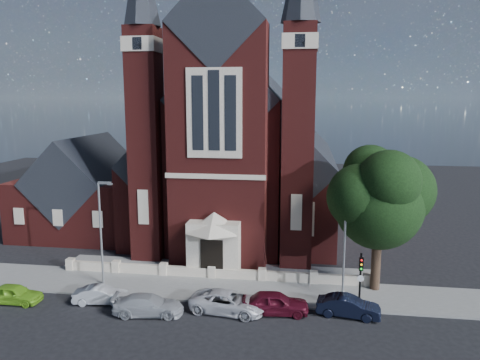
% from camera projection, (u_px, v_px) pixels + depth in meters
% --- Properties ---
extents(ground, '(120.00, 120.00, 0.00)m').
position_uv_depth(ground, '(230.00, 246.00, 45.52)').
color(ground, black).
rests_on(ground, ground).
extents(pavement_strip, '(60.00, 5.00, 0.12)m').
position_uv_depth(pavement_strip, '(207.00, 288.00, 35.28)').
color(pavement_strip, slate).
rests_on(pavement_strip, ground).
extents(forecourt_paving, '(26.00, 3.00, 0.14)m').
position_uv_depth(forecourt_paving, '(217.00, 269.00, 39.18)').
color(forecourt_paving, slate).
rests_on(forecourt_paving, ground).
extents(forecourt_wall, '(24.00, 0.40, 0.90)m').
position_uv_depth(forecourt_wall, '(212.00, 278.00, 37.23)').
color(forecourt_wall, '#B5A590').
rests_on(forecourt_wall, ground).
extents(church, '(20.01, 34.90, 29.20)m').
position_uv_depth(church, '(241.00, 153.00, 51.84)').
color(church, '#551916').
rests_on(church, ground).
extents(parish_hall, '(12.00, 12.20, 10.24)m').
position_uv_depth(parish_hall, '(87.00, 194.00, 50.01)').
color(parish_hall, '#551916').
rests_on(parish_hall, ground).
extents(street_tree, '(6.40, 6.60, 10.70)m').
position_uv_depth(street_tree, '(381.00, 200.00, 33.47)').
color(street_tree, black).
rests_on(street_tree, ground).
extents(street_lamp_left, '(1.16, 0.22, 8.09)m').
position_uv_depth(street_lamp_left, '(102.00, 227.00, 35.12)').
color(street_lamp_left, gray).
rests_on(street_lamp_left, ground).
extents(street_lamp_right, '(1.16, 0.22, 8.09)m').
position_uv_depth(street_lamp_right, '(346.00, 237.00, 32.57)').
color(street_lamp_right, gray).
rests_on(street_lamp_right, ground).
extents(traffic_signal, '(0.28, 0.42, 4.00)m').
position_uv_depth(traffic_signal, '(361.00, 274.00, 31.26)').
color(traffic_signal, black).
rests_on(traffic_signal, ground).
extents(car_lime_van, '(3.92, 1.59, 1.33)m').
position_uv_depth(car_lime_van, '(14.00, 294.00, 32.69)').
color(car_lime_van, '#7BC126').
rests_on(car_lime_van, ground).
extents(car_silver_a, '(3.89, 1.85, 1.23)m').
position_uv_depth(car_silver_a, '(101.00, 295.00, 32.63)').
color(car_silver_a, '#A6AAAE').
rests_on(car_silver_a, ground).
extents(car_silver_b, '(4.85, 2.42, 1.35)m').
position_uv_depth(car_silver_b, '(148.00, 305.00, 30.91)').
color(car_silver_b, '#A4A7AC').
rests_on(car_silver_b, ground).
extents(car_white_suv, '(5.41, 3.06, 1.43)m').
position_uv_depth(car_white_suv, '(228.00, 302.00, 31.27)').
color(car_white_suv, silver).
rests_on(car_white_suv, ground).
extents(car_dark_red, '(4.61, 2.21, 1.52)m').
position_uv_depth(car_dark_red, '(275.00, 303.00, 31.04)').
color(car_dark_red, '#4D0D1C').
rests_on(car_dark_red, ground).
extents(car_navy, '(4.29, 2.00, 1.36)m').
position_uv_depth(car_navy, '(348.00, 306.00, 30.68)').
color(car_navy, black).
rests_on(car_navy, ground).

